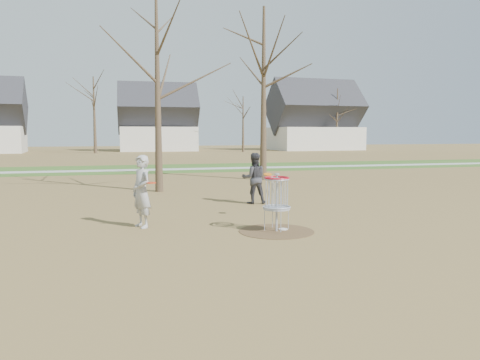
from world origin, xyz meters
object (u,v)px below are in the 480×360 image
disc_grounded (283,229)px  player_standing (142,191)px  disc_golf_basket (277,193)px  player_throwing (254,178)px

disc_grounded → player_standing: bearing=160.0°
disc_grounded → disc_golf_basket: bearing=-150.8°
player_throwing → disc_golf_basket: (-0.76, -4.43, 0.07)m
disc_grounded → player_throwing: bearing=82.8°
player_throwing → disc_grounded: size_ratio=7.68×
player_throwing → disc_grounded: player_throwing is taller
player_standing → player_throwing: player_standing is taller
player_throwing → disc_grounded: 4.42m
disc_golf_basket → disc_grounded: bearing=29.2°
player_throwing → disc_grounded: (-0.54, -4.31, -0.82)m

